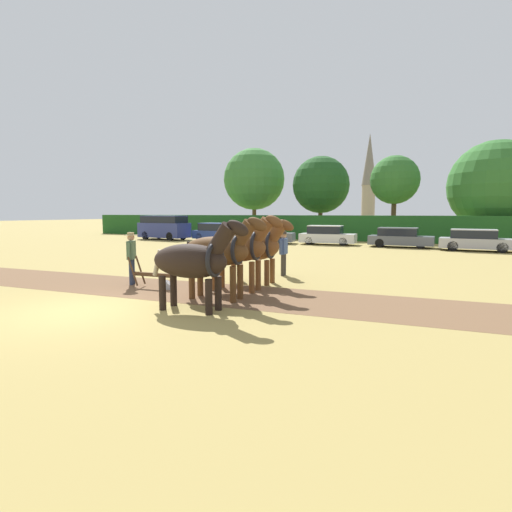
# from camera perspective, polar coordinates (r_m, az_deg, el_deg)

# --- Properties ---
(ground_plane) EXTENTS (240.00, 240.00, 0.00)m
(ground_plane) POSITION_cam_1_polar(r_m,az_deg,el_deg) (11.07, -23.66, -7.23)
(ground_plane) COLOR #998447
(plowed_furrow_strip) EXTENTS (27.25, 5.36, 0.01)m
(plowed_furrow_strip) POSITION_cam_1_polar(r_m,az_deg,el_deg) (14.45, -18.89, -3.98)
(plowed_furrow_strip) COLOR brown
(plowed_furrow_strip) RESTS_ON ground
(hedgerow) EXTENTS (59.25, 1.56, 2.24)m
(hedgerow) POSITION_cam_1_polar(r_m,az_deg,el_deg) (36.80, 13.20, 3.91)
(hedgerow) COLOR #1E511E
(hedgerow) RESTS_ON ground
(tree_far_left) EXTENTS (6.74, 6.74, 9.55)m
(tree_far_left) POSITION_cam_1_polar(r_m,az_deg,el_deg) (44.94, -0.26, 10.89)
(tree_far_left) COLOR brown
(tree_far_left) RESTS_ON ground
(tree_left) EXTENTS (5.77, 5.77, 8.22)m
(tree_left) POSITION_cam_1_polar(r_m,az_deg,el_deg) (41.89, 9.25, 9.99)
(tree_left) COLOR #4C3823
(tree_left) RESTS_ON ground
(tree_center_left) EXTENTS (4.41, 4.41, 7.68)m
(tree_center_left) POSITION_cam_1_polar(r_m,az_deg,el_deg) (39.17, 19.21, 10.19)
(tree_center_left) COLOR #4C3823
(tree_center_left) RESTS_ON ground
(tree_center) EXTENTS (7.59, 7.59, 8.55)m
(tree_center) POSITION_cam_1_polar(r_m,az_deg,el_deg) (39.72, 31.01, 8.59)
(tree_center) COLOR #4C3823
(tree_center) RESTS_ON ground
(church_spire) EXTENTS (2.46, 2.46, 15.97)m
(church_spire) POSITION_cam_1_polar(r_m,az_deg,el_deg) (72.34, 15.82, 10.61)
(church_spire) COLOR gray
(church_spire) RESTS_ON ground
(draft_horse_lead_left) EXTENTS (2.79, 1.08, 2.38)m
(draft_horse_lead_left) POSITION_cam_1_polar(r_m,az_deg,el_deg) (10.13, -8.85, -0.64)
(draft_horse_lead_left) COLOR black
(draft_horse_lead_left) RESTS_ON ground
(draft_horse_lead_right) EXTENTS (2.71, 1.04, 2.43)m
(draft_horse_lead_right) POSITION_cam_1_polar(r_m,az_deg,el_deg) (11.36, -5.26, 0.65)
(draft_horse_lead_right) COLOR #513319
(draft_horse_lead_right) RESTS_ON ground
(draft_horse_trail_left) EXTENTS (2.71, 1.13, 2.48)m
(draft_horse_trail_left) POSITION_cam_1_polar(r_m,az_deg,el_deg) (12.63, -2.37, 1.30)
(draft_horse_trail_left) COLOR brown
(draft_horse_trail_left) RESTS_ON ground
(draft_horse_trail_right) EXTENTS (2.60, 1.18, 2.33)m
(draft_horse_trail_right) POSITION_cam_1_polar(r_m,az_deg,el_deg) (13.94, -0.04, 1.44)
(draft_horse_trail_right) COLOR brown
(draft_horse_trail_right) RESTS_ON ground
(plow) EXTENTS (1.72, 0.49, 1.13)m
(plow) POSITION_cam_1_polar(r_m,az_deg,el_deg) (13.47, -13.97, -3.17)
(plow) COLOR #4C331E
(plow) RESTS_ON ground
(farmer_at_plow) EXTENTS (0.45, 0.62, 1.81)m
(farmer_at_plow) POSITION_cam_1_polar(r_m,az_deg,el_deg) (14.39, -17.38, 0.34)
(farmer_at_plow) COLOR #28334C
(farmer_at_plow) RESTS_ON ground
(farmer_beside_team) EXTENTS (0.44, 0.68, 1.76)m
(farmer_beside_team) POSITION_cam_1_polar(r_m,az_deg,el_deg) (15.73, 3.96, 0.95)
(farmer_beside_team) COLOR #38332D
(farmer_beside_team) RESTS_ON ground
(parked_van) EXTENTS (5.05, 2.31, 2.22)m
(parked_van) POSITION_cam_1_polar(r_m,az_deg,el_deg) (38.17, -13.02, 4.03)
(parked_van) COLOR navy
(parked_van) RESTS_ON ground
(parked_car_left) EXTENTS (4.33, 2.15, 1.58)m
(parked_car_left) POSITION_cam_1_polar(r_m,az_deg,el_deg) (35.79, -5.81, 3.40)
(parked_car_left) COLOR navy
(parked_car_left) RESTS_ON ground
(parked_car_center_left) EXTENTS (4.51, 2.63, 1.51)m
(parked_car_center_left) POSITION_cam_1_polar(r_m,az_deg,el_deg) (32.56, 1.63, 3.10)
(parked_car_center_left) COLOR #565B66
(parked_car_center_left) RESTS_ON ground
(parked_car_center) EXTENTS (4.37, 1.98, 1.49)m
(parked_car_center) POSITION_cam_1_polar(r_m,az_deg,el_deg) (31.76, 10.10, 2.91)
(parked_car_center) COLOR silver
(parked_car_center) RESTS_ON ground
(parked_car_center_right) EXTENTS (4.43, 1.78, 1.42)m
(parked_car_center_right) POSITION_cam_1_polar(r_m,az_deg,el_deg) (30.70, 19.88, 2.48)
(parked_car_center_right) COLOR #565B66
(parked_car_center_right) RESTS_ON ground
(parked_car_right) EXTENTS (4.50, 1.90, 1.41)m
(parked_car_right) POSITION_cam_1_polar(r_m,az_deg,el_deg) (29.62, 28.91, 1.96)
(parked_car_right) COLOR #A8A8B2
(parked_car_right) RESTS_ON ground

